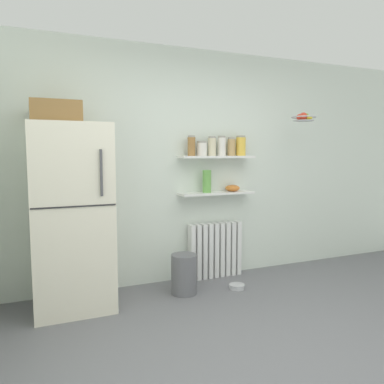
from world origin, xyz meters
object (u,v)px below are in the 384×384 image
Objects in this scene: vase at (207,181)px; trash_bin at (184,274)px; storage_jar_4 at (231,147)px; pet_food_bowl at (237,287)px; radiator at (215,250)px; storage_jar_5 at (241,146)px; refrigerator at (70,213)px; storage_jar_1 at (202,149)px; hanging_fruit_basket at (304,117)px; storage_jar_0 at (191,146)px; storage_jar_3 at (222,146)px; storage_jar_2 at (212,146)px; shelf_bowl at (232,188)px.

vase is 0.62× the size of trash_bin.
storage_jar_4 reaches higher than pet_food_bowl.
radiator is 1.25m from storage_jar_5.
storage_jar_4 reaches higher than radiator.
refrigerator is 11.63× the size of storage_jar_1.
trash_bin is at bearing -179.16° from hanging_fruit_basket.
refrigerator is at bearing 174.92° from trash_bin.
storage_jar_0 is 1.38m from trash_bin.
hanging_fruit_basket is (0.93, 0.13, 1.83)m from pet_food_bowl.
storage_jar_0 is 1.34× the size of pet_food_bowl.
storage_jar_0 is at bearing 55.70° from trash_bin.
storage_jar_5 is (0.25, 0.00, 0.00)m from storage_jar_3.
radiator is 2.55× the size of vase.
storage_jar_5 is (0.12, 0.00, 0.01)m from storage_jar_4.
storage_jar_0 reaches higher than vase.
storage_jar_2 is 0.40m from vase.
storage_jar_5 is 0.79m from hanging_fruit_basket.
storage_jar_3 is (0.37, 0.00, 0.00)m from storage_jar_0.
hanging_fruit_basket is (2.59, -0.08, 0.96)m from refrigerator.
refrigerator is 1.57m from storage_jar_1.
storage_jar_3 reaches higher than storage_jar_4.
storage_jar_4 is 0.90m from hanging_fruit_basket.
shelf_bowl is at bearing 0.00° from storage_jar_3.
storage_jar_5 is at bearing 0.00° from vase.
vase is at bearing -0.00° from storage_jar_1.
trash_bin is 2.47× the size of pet_food_bowl.
shelf_bowl is at bearing 7.03° from refrigerator.
shelf_bowl is at bearing 0.00° from storage_jar_2.
hanging_fruit_basket is at bearing 7.73° from pet_food_bowl.
storage_jar_3 is at bearing 28.53° from trash_bin.
hanging_fruit_basket reaches higher than pet_food_bowl.
hanging_fruit_basket is (0.65, -0.30, 0.32)m from storage_jar_5.
shelf_bowl is 1.16m from trash_bin.
storage_jar_2 reaches higher than storage_jar_4.
refrigerator is 7.49× the size of vase.
trash_bin is 1.45× the size of hanging_fruit_basket.
radiator is 0.75m from shelf_bowl.
storage_jar_4 is 0.13m from storage_jar_5.
storage_jar_4 is at bearing 7.11° from refrigerator.
vase is 1.06m from trash_bin.
storage_jar_4 is at bearing -0.00° from storage_jar_2.
trash_bin is (1.09, -0.10, -0.69)m from refrigerator.
storage_jar_4 is (0.25, -0.00, -0.00)m from storage_jar_2.
refrigerator reaches higher than storage_jar_0.
radiator is at bearing 94.41° from pet_food_bowl.
radiator is 2.28× the size of hanging_fruit_basket.
storage_jar_4 is 0.91× the size of storage_jar_5.
refrigerator is 1.89m from pet_food_bowl.
storage_jar_1 is at bearing 180.00° from storage_jar_4.
radiator is at bearing 8.95° from refrigerator.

